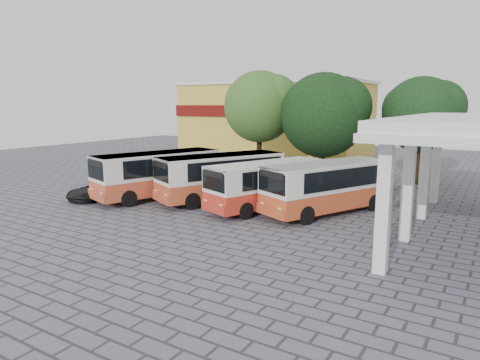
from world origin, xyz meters
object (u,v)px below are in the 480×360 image
Objects in this scene: bus_centre_left at (221,174)px; bus_far_right at (328,184)px; bus_centre_right at (268,182)px; bus_far_left at (158,172)px; parked_car at (95,190)px.

bus_far_right is at bearing 29.42° from bus_centre_left.
bus_centre_left is 3.47m from bus_centre_right.
bus_far_left is 1.01× the size of bus_centre_left.
bus_centre_left is (3.90, 1.42, -0.03)m from bus_far_left.
bus_centre_right is 0.95× the size of bus_far_right.
bus_far_right is (6.69, 0.46, -0.04)m from bus_centre_left.
bus_centre_right is (3.45, -0.40, -0.11)m from bus_centre_left.
bus_centre_right is 2.03× the size of parked_car.
bus_centre_right is 3.35m from bus_far_right.
parked_car is at bearing -126.70° from bus_far_left.
bus_centre_left is 1.02× the size of bus_far_right.
bus_far_left is 1.08× the size of bus_centre_right.
bus_centre_left is at bearing 38.02° from bus_far_left.
bus_far_right is (10.59, 1.88, -0.06)m from bus_far_left.
bus_centre_right is at bearing -140.69° from bus_far_right.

